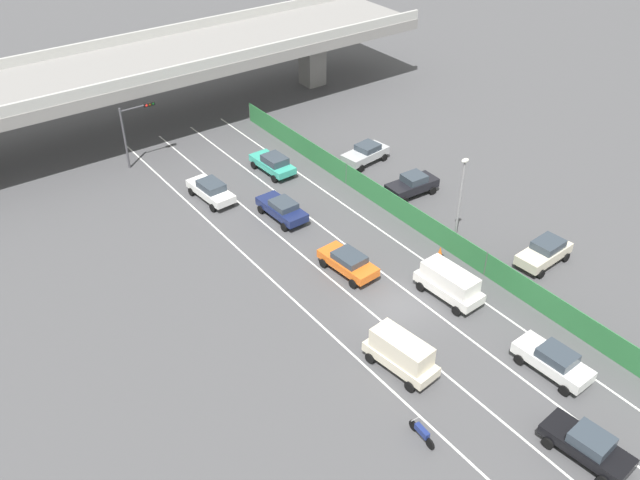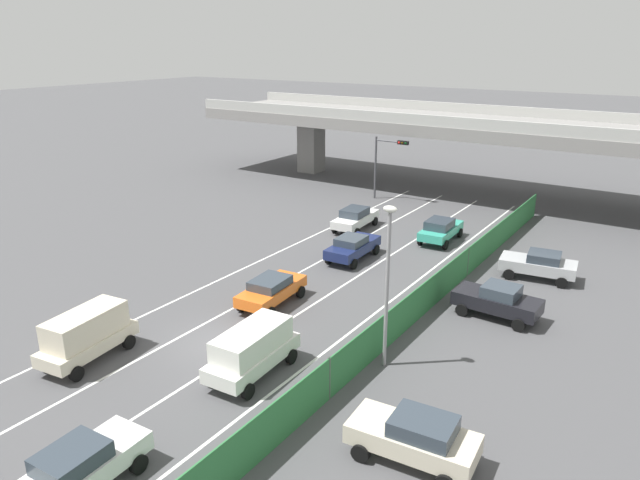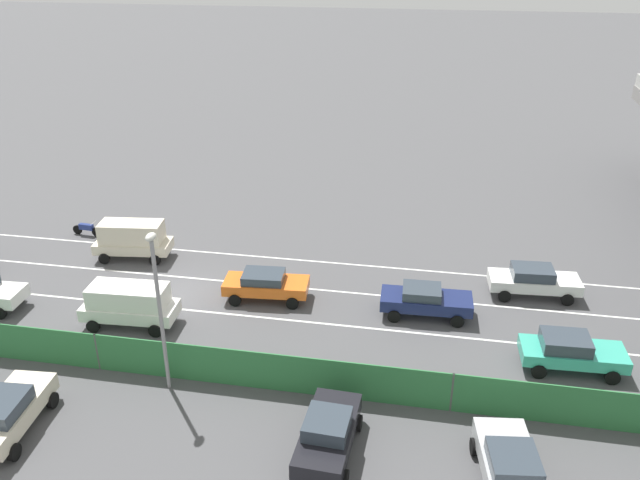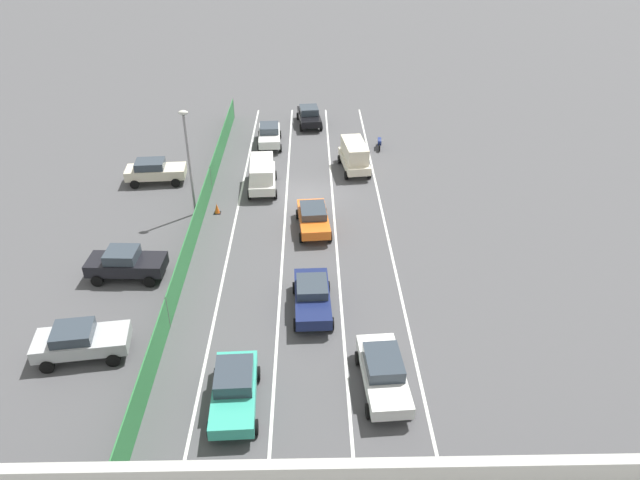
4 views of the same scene
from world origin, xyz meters
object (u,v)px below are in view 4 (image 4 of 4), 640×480
object	(u,v)px
motorcycle	(379,143)
traffic_cone	(217,209)
car_sedan_navy	(312,296)
car_hatchback_white	(383,372)
car_van_cream	(354,155)
car_van_white	(262,173)
street_lamp	(188,153)
parked_sedan_cream	(155,170)
car_sedan_white	(269,134)
car_sedan_black	(309,115)
car_taxi_teal	(234,388)
parked_wagon_silver	(80,340)
car_taxi_orange	(313,217)
parked_sedan_dark	(126,263)

from	to	relation	value
motorcycle	traffic_cone	bearing A→B (deg)	42.54
car_sedan_navy	car_hatchback_white	size ratio (longest dim) A/B	0.96
car_hatchback_white	car_van_cream	distance (m)	22.51
car_sedan_navy	motorcycle	xyz separation A→B (m)	(-5.67, -21.34, -0.41)
car_sedan_navy	traffic_cone	bearing A→B (deg)	-59.10
car_van_white	street_lamp	xyz separation A→B (m)	(4.22, 3.66, 3.12)
car_van_white	car_van_cream	world-z (taller)	car_van_cream
parked_sedan_cream	car_van_cream	bearing A→B (deg)	-172.92
car_sedan_navy	car_sedan_white	size ratio (longest dim) A/B	1.01
car_hatchback_white	car_sedan_black	bearing A→B (deg)	-84.52
car_taxi_teal	parked_wagon_silver	bearing A→B (deg)	-22.92
car_hatchback_white	car_sedan_white	world-z (taller)	car_sedan_white
car_taxi_orange	traffic_cone	distance (m)	6.76
car_sedan_black	motorcycle	world-z (taller)	car_sedan_black
car_taxi_orange	street_lamp	size ratio (longest dim) A/B	0.63
car_hatchback_white	traffic_cone	distance (m)	18.42
car_sedan_black	car_sedan_white	size ratio (longest dim) A/B	1.01
street_lamp	traffic_cone	distance (m)	4.22
street_lamp	parked_sedan_cream	bearing A→B (deg)	-53.16
car_sedan_navy	car_van_white	distance (m)	14.42
car_sedan_white	parked_sedan_cream	distance (m)	10.57
car_taxi_teal	car_sedan_black	xyz separation A→B (m)	(-3.19, -33.22, -0.01)
motorcycle	parked_sedan_cream	bearing A→B (deg)	19.89
car_sedan_navy	parked_sedan_dark	distance (m)	10.70
car_hatchback_white	traffic_cone	xyz separation A→B (m)	(9.25, -15.92, -0.56)
car_sedan_white	street_lamp	world-z (taller)	street_lamp
car_sedan_black	traffic_cone	distance (m)	17.57
car_sedan_white	parked_sedan_cream	xyz separation A→B (m)	(7.92, 7.01, 0.02)
car_sedan_navy	street_lamp	xyz separation A→B (m)	(7.66, -10.34, 3.44)
car_hatchback_white	street_lamp	bearing A→B (deg)	-56.01
car_sedan_black	car_van_white	size ratio (longest dim) A/B	0.99
motorcycle	street_lamp	distance (m)	17.71
car_hatchback_white	car_taxi_orange	bearing A→B (deg)	-78.07
car_van_cream	car_taxi_orange	xyz separation A→B (m)	(3.17, 8.82, -0.40)
car_van_cream	parked_wagon_silver	size ratio (longest dim) A/B	1.03
car_taxi_teal	parked_sedan_cream	bearing A→B (deg)	-69.58
car_sedan_white	motorcycle	xyz separation A→B (m)	(-9.05, 0.86, -0.46)
car_van_cream	car_taxi_orange	size ratio (longest dim) A/B	1.01
car_taxi_orange	motorcycle	world-z (taller)	car_taxi_orange
parked_sedan_cream	traffic_cone	size ratio (longest dim) A/B	6.14
car_sedan_black	parked_sedan_cream	bearing A→B (deg)	46.13
car_sedan_white	parked_wagon_silver	distance (m)	26.46
motorcycle	car_van_white	bearing A→B (deg)	38.86
car_sedan_navy	parked_wagon_silver	world-z (taller)	parked_wagon_silver
car_sedan_black	parked_sedan_dark	xyz separation A→B (m)	(10.15, 23.75, 0.05)
car_taxi_teal	traffic_cone	size ratio (longest dim) A/B	6.32
car_sedan_white	street_lamp	bearing A→B (deg)	70.18
car_van_cream	parked_sedan_cream	world-z (taller)	car_van_cream
car_sedan_white	parked_wagon_silver	xyz separation A→B (m)	(7.28, 25.44, -0.02)
car_sedan_white	traffic_cone	bearing A→B (deg)	76.41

